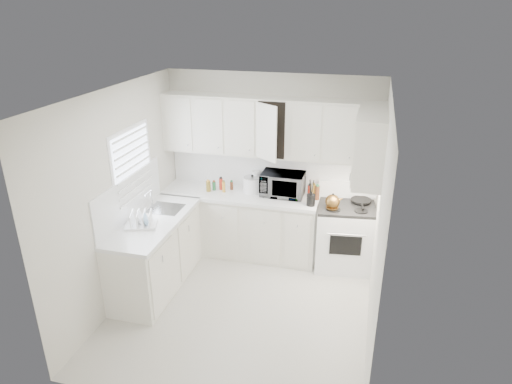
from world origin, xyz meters
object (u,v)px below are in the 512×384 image
(stove, at_px, (345,228))
(tea_kettle, at_px, (333,201))
(microwave, at_px, (283,182))
(rice_cooker, at_px, (252,183))
(utensil_crock, at_px, (311,192))
(dish_rack, at_px, (140,218))

(stove, xyz_separation_m, tea_kettle, (-0.18, -0.16, 0.46))
(stove, height_order, microwave, microwave)
(tea_kettle, relative_size, rice_cooker, 0.93)
(tea_kettle, bearing_deg, microwave, 157.93)
(stove, height_order, utensil_crock, utensil_crock)
(rice_cooker, bearing_deg, tea_kettle, 0.13)
(utensil_crock, bearing_deg, microwave, 149.51)
(tea_kettle, height_order, microwave, microwave)
(tea_kettle, relative_size, utensil_crock, 0.64)
(tea_kettle, height_order, utensil_crock, utensil_crock)
(stove, relative_size, microwave, 2.00)
(stove, height_order, tea_kettle, stove)
(rice_cooker, distance_m, dish_rack, 1.72)
(stove, distance_m, rice_cooker, 1.43)
(tea_kettle, xyz_separation_m, microwave, (-0.72, 0.25, 0.10))
(microwave, xyz_separation_m, utensil_crock, (0.44, -0.26, -0.01))
(utensil_crock, distance_m, dish_rack, 2.21)
(tea_kettle, distance_m, microwave, 0.77)
(utensil_crock, bearing_deg, dish_rack, -149.71)
(microwave, xyz_separation_m, rice_cooker, (-0.44, 0.01, -0.07))
(stove, bearing_deg, utensil_crock, -167.77)
(stove, relative_size, tea_kettle, 4.94)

